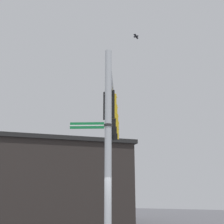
{
  "coord_description": "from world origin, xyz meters",
  "views": [
    {
      "loc": [
        5.4,
        -8.56,
        1.91
      ],
      "look_at": [
        -1.54,
        2.76,
        5.57
      ],
      "focal_mm": 49.18,
      "sensor_mm": 36.0,
      "label": 1
    }
  ],
  "objects_px": {
    "traffic_light_arm_end": "(115,130)",
    "street_name_sign": "(96,125)",
    "bird_flying": "(136,36)",
    "traffic_light_mid_inner": "(113,116)",
    "traffic_light_nearest_pole": "(111,106)",
    "traffic_light_mid_outer": "(114,124)"
  },
  "relations": [
    {
      "from": "traffic_light_mid_outer",
      "to": "street_name_sign",
      "type": "height_order",
      "value": "traffic_light_mid_outer"
    },
    {
      "from": "street_name_sign",
      "to": "traffic_light_mid_inner",
      "type": "bearing_deg",
      "value": 112.75
    },
    {
      "from": "traffic_light_arm_end",
      "to": "street_name_sign",
      "type": "height_order",
      "value": "traffic_light_arm_end"
    },
    {
      "from": "traffic_light_mid_inner",
      "to": "bird_flying",
      "type": "height_order",
      "value": "bird_flying"
    },
    {
      "from": "traffic_light_nearest_pole",
      "to": "bird_flying",
      "type": "bearing_deg",
      "value": 52.29
    },
    {
      "from": "street_name_sign",
      "to": "bird_flying",
      "type": "xyz_separation_m",
      "value": [
        0.06,
        3.08,
        4.83
      ]
    },
    {
      "from": "bird_flying",
      "to": "traffic_light_mid_inner",
      "type": "bearing_deg",
      "value": 163.63
    },
    {
      "from": "traffic_light_arm_end",
      "to": "traffic_light_mid_outer",
      "type": "bearing_deg",
      "value": -60.88
    },
    {
      "from": "traffic_light_arm_end",
      "to": "bird_flying",
      "type": "relative_size",
      "value": 3.64
    },
    {
      "from": "traffic_light_nearest_pole",
      "to": "traffic_light_arm_end",
      "type": "height_order",
      "value": "same"
    },
    {
      "from": "traffic_light_mid_outer",
      "to": "traffic_light_mid_inner",
      "type": "bearing_deg",
      "value": -60.88
    },
    {
      "from": "traffic_light_arm_end",
      "to": "street_name_sign",
      "type": "relative_size",
      "value": 1.03
    },
    {
      "from": "traffic_light_mid_inner",
      "to": "street_name_sign",
      "type": "bearing_deg",
      "value": -67.25
    },
    {
      "from": "traffic_light_mid_inner",
      "to": "traffic_light_mid_outer",
      "type": "bearing_deg",
      "value": 119.12
    },
    {
      "from": "traffic_light_nearest_pole",
      "to": "bird_flying",
      "type": "distance_m",
      "value": 3.7
    },
    {
      "from": "street_name_sign",
      "to": "traffic_light_nearest_pole",
      "type": "bearing_deg",
      "value": 108.11
    },
    {
      "from": "street_name_sign",
      "to": "bird_flying",
      "type": "relative_size",
      "value": 3.55
    },
    {
      "from": "traffic_light_mid_inner",
      "to": "traffic_light_nearest_pole",
      "type": "bearing_deg",
      "value": -60.88
    },
    {
      "from": "bird_flying",
      "to": "street_name_sign",
      "type": "bearing_deg",
      "value": -91.03
    },
    {
      "from": "traffic_light_mid_outer",
      "to": "bird_flying",
      "type": "height_order",
      "value": "bird_flying"
    },
    {
      "from": "traffic_light_mid_outer",
      "to": "bird_flying",
      "type": "relative_size",
      "value": 3.64
    },
    {
      "from": "traffic_light_nearest_pole",
      "to": "traffic_light_mid_outer",
      "type": "bearing_deg",
      "value": 119.12
    }
  ]
}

